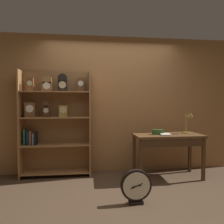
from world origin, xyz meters
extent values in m
plane|color=#4C3826|center=(0.00, 0.00, 0.00)|extent=(10.00, 10.00, 0.00)
cube|color=#9E6B3D|center=(0.00, 1.36, 1.30)|extent=(4.80, 0.05, 2.60)
cube|color=#9E6B3D|center=(-1.63, 1.15, 0.95)|extent=(0.02, 0.30, 1.90)
cube|color=#9E6B3D|center=(-0.41, 1.15, 0.95)|extent=(0.03, 0.30, 1.90)
cube|color=brown|center=(-1.02, 1.29, 0.95)|extent=(1.24, 0.01, 1.90)
cube|color=#9E6B3D|center=(-1.02, 1.15, 0.08)|extent=(1.19, 0.29, 0.02)
cube|color=#9E6B3D|center=(-1.02, 1.15, 0.57)|extent=(1.19, 0.29, 0.02)
cube|color=#9E6B3D|center=(-1.02, 1.15, 1.07)|extent=(1.19, 0.29, 0.02)
cube|color=#9E6B3D|center=(-1.02, 1.15, 1.52)|extent=(1.19, 0.29, 0.02)
cube|color=brown|center=(-1.45, 1.14, 1.65)|extent=(0.12, 0.08, 0.23)
cylinder|color=#C6B78C|center=(-1.45, 1.09, 1.67)|extent=(0.09, 0.01, 0.09)
cube|color=brown|center=(-1.46, 1.15, 1.20)|extent=(0.17, 0.11, 0.26)
cylinder|color=silver|center=(-1.46, 1.10, 1.23)|extent=(0.13, 0.01, 0.13)
cube|color=olive|center=(-1.17, 1.17, 1.62)|extent=(0.17, 0.08, 0.16)
cylinder|color=olive|center=(-1.17, 1.17, 1.72)|extent=(0.17, 0.08, 0.17)
cylinder|color=silver|center=(-1.17, 1.12, 1.63)|extent=(0.12, 0.01, 0.12)
cube|color=#472816|center=(-1.18, 1.13, 1.18)|extent=(0.11, 0.08, 0.20)
cylinder|color=#472816|center=(-1.18, 1.13, 1.31)|extent=(0.11, 0.08, 0.11)
cylinder|color=#C6B78C|center=(-1.18, 1.09, 1.19)|extent=(0.09, 0.01, 0.09)
cube|color=black|center=(-0.90, 1.14, 1.63)|extent=(0.17, 0.10, 0.20)
cylinder|color=black|center=(-0.90, 1.14, 1.76)|extent=(0.17, 0.10, 0.17)
cylinder|color=#C6B78C|center=(-0.90, 1.09, 1.65)|extent=(0.13, 0.01, 0.13)
cube|color=#B28C38|center=(-0.89, 1.17, 1.18)|extent=(0.15, 0.09, 0.20)
cylinder|color=#C6B78C|center=(-0.89, 1.12, 1.20)|extent=(0.11, 0.01, 0.11)
cube|color=brown|center=(-0.58, 1.16, 1.66)|extent=(0.13, 0.09, 0.25)
cylinder|color=silver|center=(-0.58, 1.11, 1.68)|extent=(0.10, 0.01, 0.10)
cube|color=#236638|center=(-1.56, 1.17, 0.72)|extent=(0.03, 0.13, 0.28)
cube|color=#19234C|center=(-1.51, 1.16, 0.70)|extent=(0.04, 0.12, 0.24)
cube|color=brown|center=(-1.46, 1.16, 0.71)|extent=(0.04, 0.13, 0.25)
cube|color=slate|center=(-1.41, 1.16, 0.68)|extent=(0.03, 0.15, 0.21)
cube|color=black|center=(-1.37, 1.16, 0.70)|extent=(0.03, 0.17, 0.23)
cube|color=brown|center=(0.95, 0.86, 0.75)|extent=(1.19, 0.60, 0.04)
cube|color=#50321B|center=(0.41, 0.61, 0.36)|extent=(0.05, 0.05, 0.73)
cube|color=#50321B|center=(1.50, 0.61, 0.36)|extent=(0.05, 0.05, 0.73)
cube|color=#50321B|center=(0.41, 1.11, 0.36)|extent=(0.05, 0.05, 0.73)
cube|color=#50321B|center=(1.50, 1.11, 0.36)|extent=(0.05, 0.05, 0.73)
cube|color=#472C18|center=(0.95, 0.58, 0.66)|extent=(1.01, 0.03, 0.12)
cylinder|color=olive|center=(1.34, 0.95, 0.78)|extent=(0.15, 0.15, 0.02)
cylinder|color=olive|center=(1.34, 0.95, 0.96)|extent=(0.02, 0.02, 0.33)
cone|color=olive|center=(1.40, 0.90, 1.12)|extent=(0.12, 0.14, 0.12)
cube|color=#2D5123|center=(0.77, 0.86, 0.81)|extent=(0.18, 0.09, 0.09)
cube|color=silver|center=(0.87, 0.76, 0.78)|extent=(0.20, 0.25, 0.02)
cube|color=black|center=(0.15, -0.10, 0.02)|extent=(0.19, 0.11, 0.04)
cylinder|color=black|center=(0.15, -0.10, 0.25)|extent=(0.41, 0.06, 0.41)
cylinder|color=silver|center=(0.15, -0.13, 0.25)|extent=(0.35, 0.01, 0.35)
cube|color=black|center=(0.15, -0.14, 0.25)|extent=(0.12, 0.01, 0.04)
cube|color=black|center=(0.15, -0.14, 0.25)|extent=(0.16, 0.01, 0.08)
camera|label=1|loc=(-0.51, -2.89, 1.32)|focal=35.40mm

